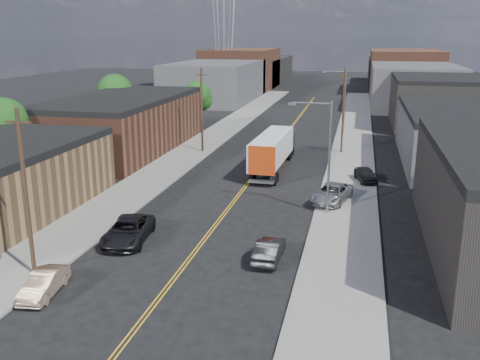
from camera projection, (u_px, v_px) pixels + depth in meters
The scene contains 27 objects.
ground at pixel (287, 133), 77.02m from camera, with size 260.00×260.00×0.00m, color black.
centerline at pixel (269, 155), 62.91m from camera, with size 0.32×120.00×0.01m, color gold.
sidewalk_left at pixel (192, 151), 64.90m from camera, with size 5.00×140.00×0.15m, color slate.
sidewalk_right at pixel (352, 159), 60.89m from camera, with size 5.00×140.00×0.15m, color slate.
warehouse_brown at pixel (122, 123), 64.89m from camera, with size 12.00×26.00×6.60m.
industrial_right_b at pixel (470, 136), 58.40m from camera, with size 14.00×24.00×6.10m.
industrial_right_c at pixel (439, 101), 82.66m from camera, with size 14.00×22.00×7.60m.
skyline_left_a at pixel (216, 81), 113.10m from camera, with size 16.00×30.00×8.00m, color #343436.
skyline_right_a at pixel (413, 85), 104.66m from camera, with size 16.00×30.00×8.00m, color #343436.
skyline_left_b at pixel (241, 69), 136.35m from camera, with size 16.00×26.00×10.00m, color #552F22.
skyline_right_b at pixel (404, 72), 127.91m from camera, with size 16.00×26.00×10.00m, color #552F22.
skyline_left_c at pixel (256, 70), 155.56m from camera, with size 16.00×40.00×7.00m, color black.
skyline_right_c at pixel (399, 72), 147.12m from camera, with size 16.00×40.00×7.00m, color black.
streetlight_near at pixel (324, 149), 41.08m from camera, with size 3.39×0.25×9.00m.
streetlight_far at pixel (342, 97), 74.00m from camera, with size 3.39×0.25×9.00m.
utility_pole_left_near at pixel (26, 193), 30.35m from camera, with size 1.60×0.26×10.00m.
utility_pole_left_far at pixel (202, 110), 63.28m from camera, with size 1.60×0.26×10.00m.
utility_pole_right at pixel (343, 110), 62.64m from camera, with size 1.60×0.26×10.00m.
tree_left_near at pixel (4, 125), 52.48m from camera, with size 4.85×4.76×7.91m.
tree_left_mid at pixel (116, 94), 75.91m from camera, with size 5.10×5.04×8.37m.
tree_left_far at pixel (198, 97), 80.63m from camera, with size 4.35×4.20×6.97m.
semi_truck at pixel (274, 148), 56.28m from camera, with size 2.91×14.90×3.88m.
car_left_b at pixel (44, 284), 29.26m from camera, with size 1.40×4.01×1.32m, color #9C7F66.
car_left_c at pixel (128, 231), 36.72m from camera, with size 2.66×5.76×1.60m, color black.
car_right_oncoming at pixel (269, 250), 33.71m from camera, with size 1.48×4.24×1.40m, color black.
car_right_lot_a at pixel (332, 193), 44.95m from camera, with size 2.48×5.37×1.49m, color #959799.
car_right_lot_c at pixel (366, 175), 51.15m from camera, with size 1.60×3.97×1.35m, color black.
Camera 1 is at (10.06, -15.69, 13.92)m, focal length 40.00 mm.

